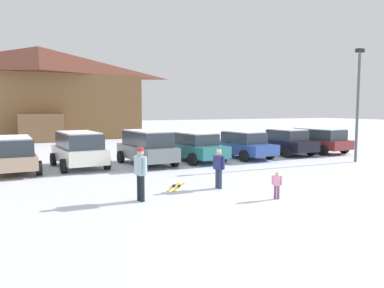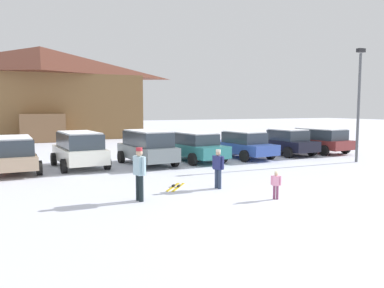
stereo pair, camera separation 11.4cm
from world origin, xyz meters
name	(u,v)px [view 1 (the left image)]	position (x,y,z in m)	size (l,w,h in m)	color
ground	(319,218)	(0.00, 0.00, 0.00)	(160.00, 160.00, 0.00)	silver
ski_lodge	(40,92)	(-4.86, 31.88, 4.46)	(19.08, 10.63, 8.80)	brown
parked_beige_suv	(13,153)	(-7.27, 11.12, 0.87)	(2.25, 4.29, 1.61)	tan
parked_white_suv	(79,149)	(-4.37, 11.35, 0.93)	(2.45, 4.29, 1.74)	white
parked_grey_wagon	(147,147)	(-1.11, 10.82, 0.94)	(2.35, 4.31, 1.76)	slate
parked_teal_hatchback	(194,146)	(1.64, 11.03, 0.81)	(2.52, 4.74, 1.58)	#2B7879
parked_blue_hatchback	(242,144)	(4.73, 11.02, 0.80)	(2.48, 4.70, 1.56)	#314EA6
parked_black_sedan	(285,142)	(8.00, 11.15, 0.81)	(2.41, 4.19, 1.60)	black
parked_maroon_van	(318,139)	(10.67, 11.12, 0.86)	(2.60, 4.21, 1.59)	maroon
skier_child_in_pink_snowsuit	(277,183)	(0.29, 2.13, 0.50)	(0.25, 0.25, 0.89)	#7A3B5C
skier_adult_in_blue_parka	(141,171)	(-3.68, 3.73, 0.94)	(0.32, 0.61, 1.67)	black
skier_teen_in_navy_coat	(219,167)	(-0.59, 4.30, 0.79)	(0.31, 0.50, 1.41)	#2E3B54
pair_of_skis	(176,187)	(-1.89, 5.13, 0.02)	(1.16, 1.35, 0.08)	gold
lamp_post	(358,99)	(9.41, 7.04, 3.35)	(0.44, 0.24, 5.99)	#515459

